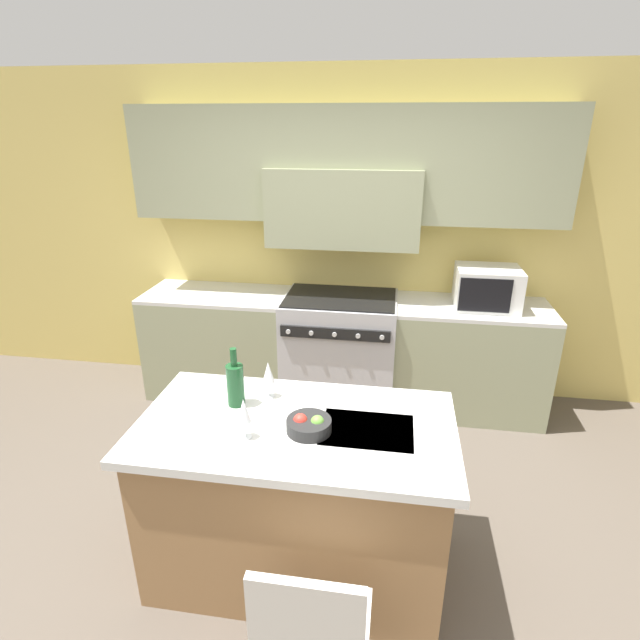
% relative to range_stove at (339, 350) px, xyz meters
% --- Properties ---
extents(ground_plane, '(10.00, 10.00, 0.00)m').
position_rel_range_stove_xyz_m(ground_plane, '(0.00, -1.79, -0.48)').
color(ground_plane, brown).
extents(back_cabinetry, '(10.00, 0.46, 2.70)m').
position_rel_range_stove_xyz_m(back_cabinetry, '(0.00, 0.27, 1.11)').
color(back_cabinetry, '#DBC166').
rests_on(back_cabinetry, ground_plane).
extents(back_counter, '(3.34, 0.62, 0.92)m').
position_rel_range_stove_xyz_m(back_counter, '(0.00, 0.02, -0.01)').
color(back_counter, gray).
rests_on(back_counter, ground_plane).
extents(range_stove, '(0.92, 0.70, 0.95)m').
position_rel_range_stove_xyz_m(range_stove, '(0.00, 0.00, 0.00)').
color(range_stove, '#B7B7BC').
rests_on(range_stove, ground_plane).
extents(microwave, '(0.48, 0.39, 0.31)m').
position_rel_range_stove_xyz_m(microwave, '(1.14, 0.02, 0.60)').
color(microwave, silver).
rests_on(microwave, back_counter).
extents(kitchen_island, '(1.56, 0.85, 0.91)m').
position_rel_range_stove_xyz_m(kitchen_island, '(-0.01, -1.78, -0.02)').
color(kitchen_island, olive).
rests_on(kitchen_island, ground_plane).
extents(island_chair, '(0.42, 0.40, 0.91)m').
position_rel_range_stove_xyz_m(island_chair, '(0.20, -2.56, 0.04)').
color(island_chair, beige).
rests_on(island_chair, ground_plane).
extents(wine_bottle, '(0.09, 0.09, 0.32)m').
position_rel_range_stove_xyz_m(wine_bottle, '(-0.35, -1.65, 0.55)').
color(wine_bottle, '#194723').
rests_on(wine_bottle, kitchen_island).
extents(wine_glass_near, '(0.07, 0.07, 0.21)m').
position_rel_range_stove_xyz_m(wine_glass_near, '(-0.22, -1.93, 0.57)').
color(wine_glass_near, white).
rests_on(wine_glass_near, kitchen_island).
extents(wine_glass_far, '(0.07, 0.07, 0.21)m').
position_rel_range_stove_xyz_m(wine_glass_far, '(-0.20, -1.55, 0.57)').
color(wine_glass_far, white).
rests_on(wine_glass_far, kitchen_island).
extents(fruit_bowl, '(0.22, 0.22, 0.09)m').
position_rel_range_stove_xyz_m(fruit_bowl, '(0.06, -1.83, 0.47)').
color(fruit_bowl, black).
rests_on(fruit_bowl, kitchen_island).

